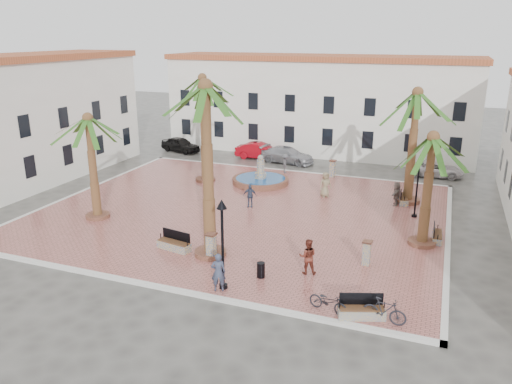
# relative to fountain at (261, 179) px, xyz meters

# --- Properties ---
(ground) EXTENTS (120.00, 120.00, 0.00)m
(ground) POSITION_rel_fountain_xyz_m (1.11, -6.51, -0.46)
(ground) COLOR #56544F
(ground) RESTS_ON ground
(plaza) EXTENTS (26.00, 22.00, 0.15)m
(plaza) POSITION_rel_fountain_xyz_m (1.11, -6.51, -0.39)
(plaza) COLOR #B1625A
(plaza) RESTS_ON ground
(kerb_n) EXTENTS (26.30, 0.30, 0.16)m
(kerb_n) POSITION_rel_fountain_xyz_m (1.11, 4.49, -0.38)
(kerb_n) COLOR silver
(kerb_n) RESTS_ON ground
(kerb_s) EXTENTS (26.30, 0.30, 0.16)m
(kerb_s) POSITION_rel_fountain_xyz_m (1.11, -17.51, -0.38)
(kerb_s) COLOR silver
(kerb_s) RESTS_ON ground
(kerb_e) EXTENTS (0.30, 22.30, 0.16)m
(kerb_e) POSITION_rel_fountain_xyz_m (14.11, -6.51, -0.38)
(kerb_e) COLOR silver
(kerb_e) RESTS_ON ground
(kerb_w) EXTENTS (0.30, 22.30, 0.16)m
(kerb_w) POSITION_rel_fountain_xyz_m (-11.89, -6.51, -0.38)
(kerb_w) COLOR silver
(kerb_w) RESTS_ON ground
(building_north) EXTENTS (30.40, 7.40, 9.50)m
(building_north) POSITION_rel_fountain_xyz_m (1.11, 13.48, 4.30)
(building_north) COLOR white
(building_north) RESTS_ON ground
(building_west) EXTENTS (6.40, 24.40, 10.00)m
(building_west) POSITION_rel_fountain_xyz_m (-17.88, -6.51, 4.56)
(building_west) COLOR white
(building_west) RESTS_ON ground
(fountain) EXTENTS (4.45, 4.45, 2.30)m
(fountain) POSITION_rel_fountain_xyz_m (0.00, 0.00, 0.00)
(fountain) COLOR brown
(fountain) RESTS_ON plaza
(palm_nw) EXTENTS (5.05, 5.05, 8.51)m
(palm_nw) POSITION_rel_fountain_xyz_m (-4.41, -0.93, 6.97)
(palm_nw) COLOR brown
(palm_nw) RESTS_ON plaza
(palm_sw) EXTENTS (4.93, 4.93, 6.80)m
(palm_sw) POSITION_rel_fountain_xyz_m (-7.17, -10.98, 5.36)
(palm_sw) COLOR brown
(palm_sw) RESTS_ON plaza
(palm_s) EXTENTS (5.55, 5.55, 9.34)m
(palm_s) POSITION_rel_fountain_xyz_m (2.18, -13.54, 7.68)
(palm_s) COLOR brown
(palm_s) RESTS_ON plaza
(palm_e) EXTENTS (5.01, 5.01, 6.51)m
(palm_e) POSITION_rel_fountain_xyz_m (12.72, -7.99, 5.07)
(palm_e) COLOR brown
(palm_e) RESTS_ON plaza
(palm_ne) EXTENTS (5.58, 5.58, 8.04)m
(palm_ne) POSITION_rel_fountain_xyz_m (11.30, -0.60, 6.44)
(palm_ne) COLOR brown
(palm_ne) RESTS_ON plaza
(bench_s) EXTENTS (2.06, 0.93, 1.05)m
(bench_s) POSITION_rel_fountain_xyz_m (0.01, -13.63, -0.02)
(bench_s) COLOR gray
(bench_s) RESTS_ON plaza
(bench_se) EXTENTS (2.04, 1.22, 1.03)m
(bench_se) POSITION_rel_fountain_xyz_m (10.82, -16.88, -0.02)
(bench_se) COLOR gray
(bench_se) RESTS_ON plaza
(bench_e) EXTENTS (0.58, 1.73, 0.91)m
(bench_e) POSITION_rel_fountain_xyz_m (13.49, -7.10, -0.06)
(bench_e) COLOR gray
(bench_e) RESTS_ON plaza
(bench_ne) EXTENTS (0.96, 1.97, 1.00)m
(bench_ne) POSITION_rel_fountain_xyz_m (10.97, -0.85, -0.03)
(bench_ne) COLOR gray
(bench_ne) RESTS_ON plaza
(lamppost_s) EXTENTS (0.48, 0.48, 4.39)m
(lamppost_s) POSITION_rel_fountain_xyz_m (4.35, -16.61, 2.66)
(lamppost_s) COLOR black
(lamppost_s) RESTS_ON plaza
(lamppost_e) EXTENTS (0.42, 0.42, 3.90)m
(lamppost_e) POSITION_rel_fountain_xyz_m (11.99, -3.53, 2.33)
(lamppost_e) COLOR black
(lamppost_e) RESTS_ON plaza
(bollard_se) EXTENTS (0.55, 0.55, 1.47)m
(bollard_se) POSITION_rel_fountain_xyz_m (2.46, -13.99, 0.45)
(bollard_se) COLOR gray
(bollard_se) RESTS_ON plaza
(bollard_n) EXTENTS (0.57, 0.57, 1.42)m
(bollard_n) POSITION_rel_fountain_xyz_m (4.91, 3.89, 0.42)
(bollard_n) COLOR gray
(bollard_n) RESTS_ON plaza
(bollard_e) EXTENTS (0.50, 0.50, 1.32)m
(bollard_e) POSITION_rel_fountain_xyz_m (10.20, -11.74, 0.37)
(bollard_e) COLOR gray
(bollard_e) RESTS_ON plaza
(litter_bin) EXTENTS (0.40, 0.40, 0.77)m
(litter_bin) POSITION_rel_fountain_xyz_m (5.61, -14.97, 0.07)
(litter_bin) COLOR black
(litter_bin) RESTS_ON plaza
(cyclist_a) EXTENTS (0.81, 0.69, 1.87)m
(cyclist_a) POSITION_rel_fountain_xyz_m (4.24, -16.91, 0.62)
(cyclist_a) COLOR #373D56
(cyclist_a) RESTS_ON plaza
(bicycle_a) EXTENTS (1.95, 1.14, 0.97)m
(bicycle_a) POSITION_rel_fountain_xyz_m (9.41, -16.91, 0.17)
(bicycle_a) COLOR black
(bicycle_a) RESTS_ON plaza
(cyclist_b) EXTENTS (1.04, 0.91, 1.82)m
(cyclist_b) POSITION_rel_fountain_xyz_m (7.62, -13.75, 0.60)
(cyclist_b) COLOR maroon
(cyclist_b) RESTS_ON plaza
(bicycle_b) EXTENTS (1.86, 0.68, 1.10)m
(bicycle_b) POSITION_rel_fountain_xyz_m (11.74, -16.91, 0.23)
(bicycle_b) COLOR black
(bicycle_b) RESTS_ON plaza
(pedestrian_fountain_a) EXTENTS (1.06, 1.03, 1.84)m
(pedestrian_fountain_a) POSITION_rel_fountain_xyz_m (5.58, -1.50, 0.61)
(pedestrian_fountain_a) COLOR #867757
(pedestrian_fountain_a) RESTS_ON plaza
(pedestrian_fountain_b) EXTENTS (1.00, 0.61, 1.59)m
(pedestrian_fountain_b) POSITION_rel_fountain_xyz_m (1.27, -5.51, 0.48)
(pedestrian_fountain_b) COLOR #37435D
(pedestrian_fountain_b) RESTS_ON plaza
(pedestrian_north) EXTENTS (0.95, 1.19, 1.61)m
(pedestrian_north) POSITION_rel_fountain_xyz_m (0.89, 3.68, 0.49)
(pedestrian_north) COLOR #4C4C51
(pedestrian_north) RESTS_ON plaza
(pedestrian_east) EXTENTS (0.50, 1.55, 1.67)m
(pedestrian_east) POSITION_rel_fountain_xyz_m (10.60, -1.56, 0.52)
(pedestrian_east) COLOR #6C5D56
(pedestrian_east) RESTS_ON plaza
(car_black) EXTENTS (4.64, 2.87, 1.48)m
(car_black) POSITION_rel_fountain_xyz_m (-11.67, 8.00, 0.28)
(car_black) COLOR black
(car_black) RESTS_ON ground
(car_red) EXTENTS (4.69, 1.76, 1.53)m
(car_red) POSITION_rel_fountain_xyz_m (-3.09, 8.13, 0.30)
(car_red) COLOR #A40815
(car_red) RESTS_ON ground
(car_silver) EXTENTS (5.32, 2.76, 1.47)m
(car_silver) POSITION_rel_fountain_xyz_m (-0.17, 7.56, 0.27)
(car_silver) COLOR #A1A2AA
(car_silver) RESTS_ON ground
(car_white) EXTENTS (4.49, 2.19, 1.23)m
(car_white) POSITION_rel_fountain_xyz_m (12.90, 7.61, 0.15)
(car_white) COLOR silver
(car_white) RESTS_ON ground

